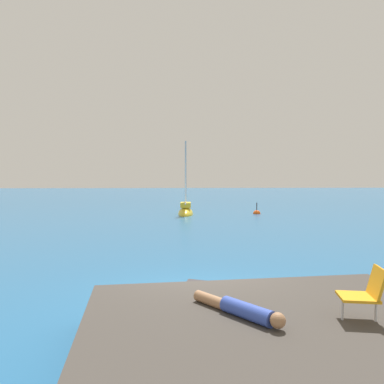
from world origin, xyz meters
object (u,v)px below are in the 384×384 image
(person_sunbather, at_px, (240,309))
(sailboat_near, at_px, (186,210))
(beach_chair, at_px, (366,291))
(marker_buoy, at_px, (257,214))

(person_sunbather, bearing_deg, sailboat_near, -37.96)
(beach_chair, bearing_deg, sailboat_near, -74.90)
(beach_chair, height_order, marker_buoy, beach_chair)
(beach_chair, relative_size, marker_buoy, 0.71)
(marker_buoy, bearing_deg, beach_chair, -98.52)
(beach_chair, xyz_separation_m, marker_buoy, (3.37, 22.51, -1.16))
(sailboat_near, relative_size, person_sunbather, 4.09)
(sailboat_near, distance_m, marker_buoy, 5.37)
(sailboat_near, bearing_deg, person_sunbather, -177.00)
(beach_chair, distance_m, marker_buoy, 22.79)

